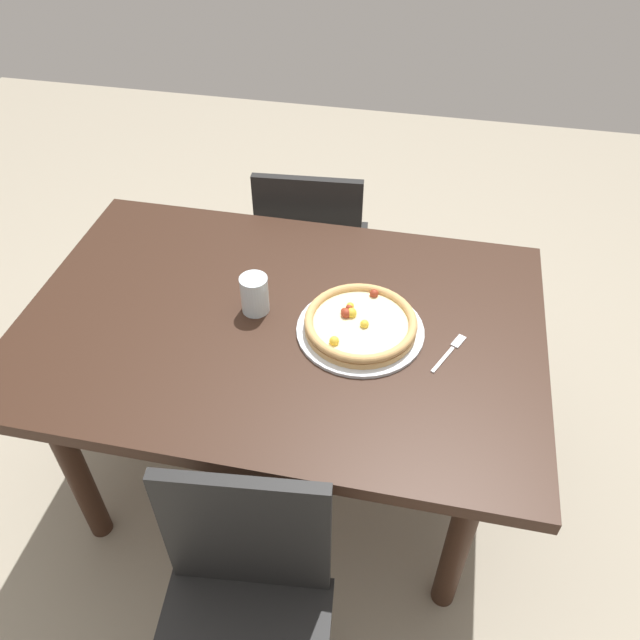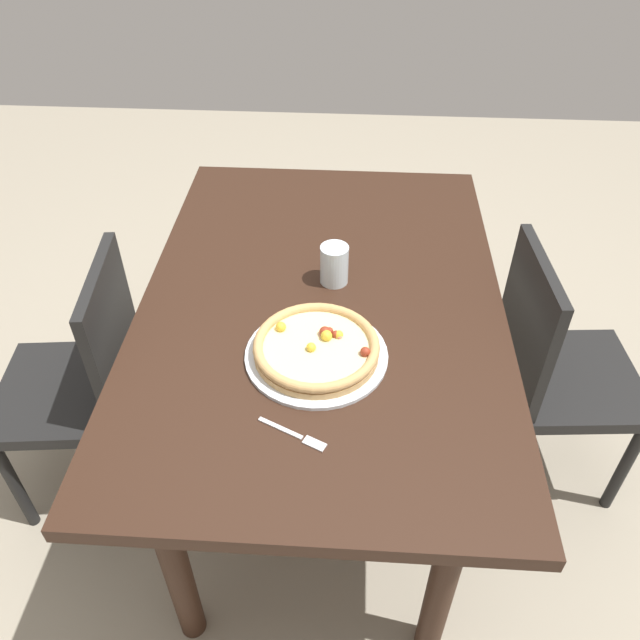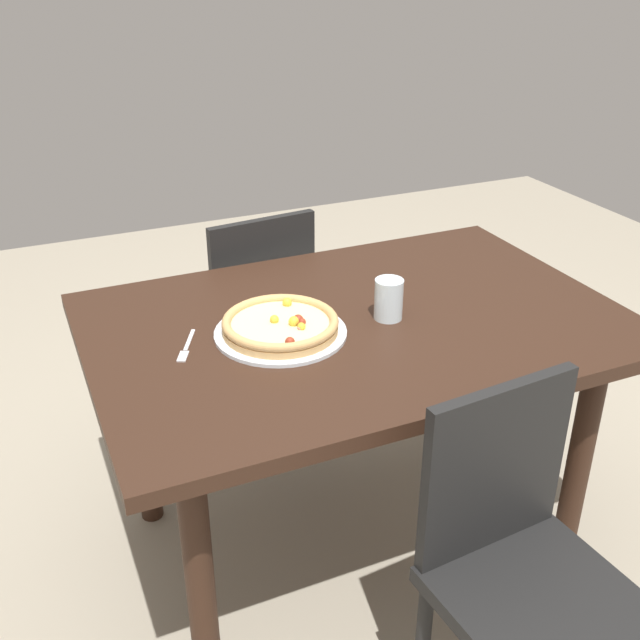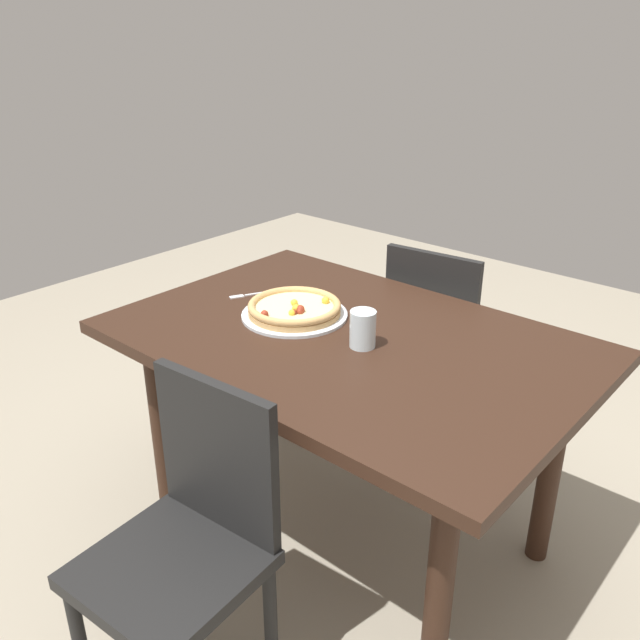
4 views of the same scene
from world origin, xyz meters
name	(u,v)px [view 2 (image 2 of 4)]	position (x,y,z in m)	size (l,w,h in m)	color
ground_plane	(321,466)	(0.00, 0.00, 0.00)	(6.00, 6.00, 0.00)	#9E937F
dining_table	(322,325)	(0.00, 0.00, 0.66)	(1.45, 0.97, 0.76)	#331E14
chair_near	(85,380)	(0.08, -0.70, 0.47)	(0.44, 0.44, 0.87)	black
chair_far	(554,368)	(-0.06, 0.70, 0.47)	(0.43, 0.43, 0.87)	black
plate	(318,355)	(0.22, 0.00, 0.77)	(0.35, 0.35, 0.01)	silver
pizza	(318,347)	(0.22, 0.00, 0.79)	(0.31, 0.31, 0.05)	tan
fork	(297,436)	(0.47, -0.02, 0.76)	(0.09, 0.16, 0.00)	silver
drinking_glass	(334,265)	(-0.08, 0.03, 0.82)	(0.08, 0.08, 0.11)	silver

